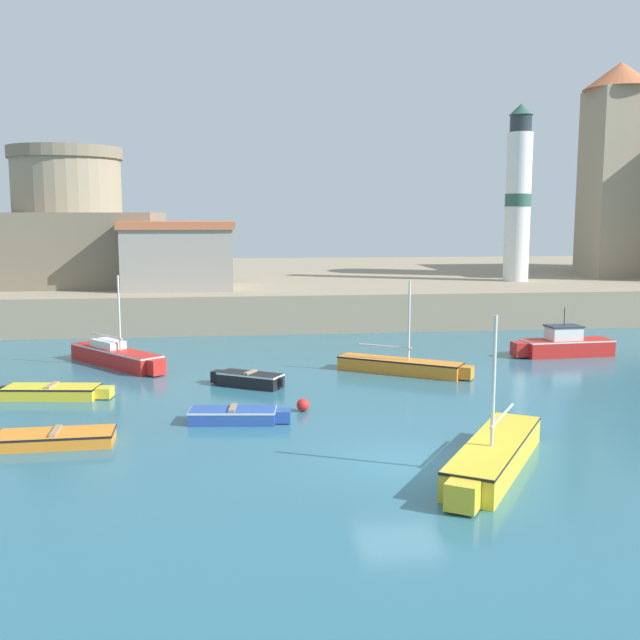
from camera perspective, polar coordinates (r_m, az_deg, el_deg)
ground_plane at (r=22.22m, az=6.08°, el=-10.63°), size 200.00×200.00×0.00m
quay_seawall at (r=64.51m, az=-2.68°, el=2.71°), size 120.00×40.00×2.33m
sailboat_red_0 at (r=36.74m, az=-15.26°, el=-2.64°), size 5.05×5.86×4.32m
sailboat_orange_1 at (r=33.95m, az=6.26°, el=-3.47°), size 5.68×4.14×4.20m
dinghy_black_2 at (r=31.39m, az=-5.47°, el=-4.49°), size 3.09×2.31×0.65m
dinghy_yellow_3 at (r=31.08m, az=-19.55°, el=-5.15°), size 4.37×1.78×0.55m
motorboat_red_4 at (r=39.91m, az=18.11°, el=-1.80°), size 5.25×1.78×2.46m
sailboat_yellow_5 at (r=21.76m, az=13.11°, el=-9.98°), size 4.68×6.42×4.42m
dinghy_orange_6 at (r=24.89m, az=-19.79°, el=-8.46°), size 4.17×1.52×0.49m
dinghy_blue_8 at (r=26.10m, az=-6.41°, el=-7.20°), size 3.54×1.51×0.56m
mooring_buoy at (r=27.37m, az=-1.31°, el=-6.49°), size 0.47×0.47×0.47m
fortress at (r=56.18m, az=-18.57°, el=6.18°), size 12.59×12.59×9.43m
lighthouse at (r=56.42m, az=14.86°, el=9.10°), size 1.86×1.86×12.60m
harbor_shed_near_wharf at (r=49.93m, az=-10.66°, el=4.92°), size 7.26×6.23×4.37m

